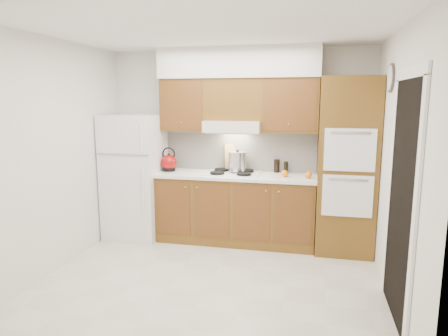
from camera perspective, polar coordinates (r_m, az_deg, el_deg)
name	(u,v)px	position (r m, az deg, el deg)	size (l,w,h in m)	color
floor	(212,278)	(4.53, -1.68, -15.47)	(3.60, 3.60, 0.00)	beige
ceiling	(211,30)	(4.14, -1.87, 19.07)	(3.60, 3.60, 0.00)	white
wall_back	(238,145)	(5.59, 2.05, 3.33)	(3.60, 0.02, 2.60)	silver
wall_left	(58,156)	(4.90, -22.61, 1.65)	(0.02, 3.00, 2.60)	silver
wall_right	(397,167)	(4.09, 23.47, 0.09)	(0.02, 3.00, 2.60)	silver
fridge	(135,176)	(5.75, -12.56, -1.16)	(0.75, 0.72, 1.72)	white
base_cabinets	(236,209)	(5.46, 1.67, -5.92)	(2.11, 0.60, 0.90)	brown
countertop	(236,176)	(5.35, 1.68, -1.10)	(2.13, 0.62, 0.04)	white
backsplash	(240,151)	(5.58, 2.27, 2.49)	(2.11, 0.03, 0.56)	white
oven_cabinet	(346,166)	(5.22, 17.08, 0.21)	(0.70, 0.65, 2.20)	brown
upper_cab_left	(185,105)	(5.57, -5.57, 8.93)	(0.63, 0.33, 0.70)	brown
upper_cab_right	(290,105)	(5.31, 9.45, 8.80)	(0.73, 0.33, 0.70)	brown
range_hood	(233,126)	(5.35, 1.36, 5.99)	(0.75, 0.45, 0.15)	silver
upper_cab_over_hood	(234,100)	(5.40, 1.50, 9.74)	(0.75, 0.33, 0.55)	brown
soffit	(238,63)	(5.40, 2.03, 14.79)	(2.13, 0.36, 0.40)	silver
cooktop	(232,173)	(5.37, 1.19, -0.76)	(0.74, 0.50, 0.01)	white
doorway	(401,202)	(3.80, 24.01, -4.50)	(0.02, 0.90, 2.10)	black
wall_clock	(391,78)	(4.58, 22.74, 11.79)	(0.30, 0.30, 0.02)	#3F3833
kettle	(169,162)	(5.60, -7.89, 0.79)	(0.22, 0.22, 0.22)	maroon
cutting_board	(235,157)	(5.57, 1.51, 1.65)	(0.27, 0.02, 0.36)	tan
stock_pot	(237,162)	(5.41, 1.92, 0.92)	(0.24, 0.24, 0.25)	silver
condiment_a	(276,166)	(5.51, 7.40, 0.31)	(0.05, 0.05, 0.18)	black
condiment_b	(277,166)	(5.50, 7.63, 0.30)	(0.06, 0.06, 0.18)	black
condiment_c	(286,168)	(5.43, 8.83, 0.07)	(0.06, 0.06, 0.17)	black
orange_near	(308,175)	(5.18, 11.98, -0.98)	(0.08, 0.08, 0.08)	orange
orange_far	(285,173)	(5.22, 8.67, -0.77)	(0.09, 0.09, 0.09)	#FFA30D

